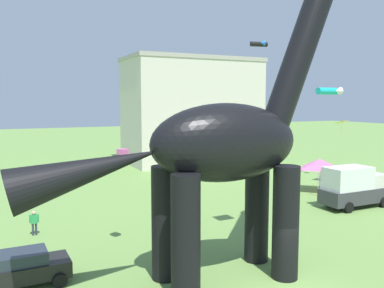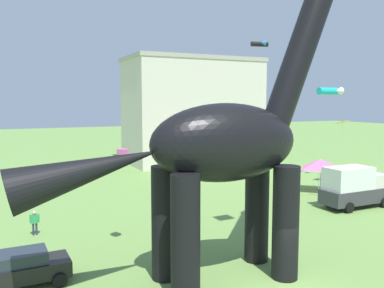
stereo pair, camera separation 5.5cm
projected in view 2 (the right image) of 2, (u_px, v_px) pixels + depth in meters
The scene contains 10 objects.
dinosaur_sculpture at pixel (224, 143), 18.12m from camera, with size 16.70×3.54×17.46m.
parked_sedan_left at pixel (20, 268), 17.92m from camera, with size 4.25×2.02×1.55m.
parked_box_truck at pixel (354, 186), 31.21m from camera, with size 5.62×2.37×3.20m.
person_photographer at pixel (35, 220), 24.75m from camera, with size 0.57×0.25×1.52m.
festival_canopy_tent at pixel (320, 164), 36.59m from camera, with size 3.15×3.15×3.00m.
kite_mid_right at pixel (260, 44), 41.86m from camera, with size 1.87×1.71×0.53m.
kite_mid_center at pixel (123, 155), 21.82m from camera, with size 0.62×0.62×0.67m.
kite_apex at pixel (330, 91), 42.06m from camera, with size 2.65×2.28×0.77m.
kite_drifting at pixel (342, 122), 38.99m from camera, with size 1.48×1.25×1.61m.
background_building_block at pixel (193, 111), 54.65m from camera, with size 17.66×9.46×13.92m.
Camera 2 is at (-10.68, -12.88, 8.13)m, focal length 37.94 mm.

